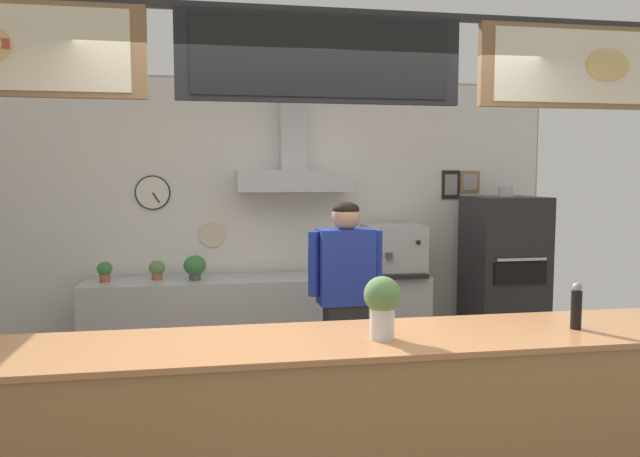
# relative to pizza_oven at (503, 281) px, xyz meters

# --- Properties ---
(back_wall_assembly) EXTENTS (5.55, 2.84, 2.76)m
(back_wall_assembly) POSITION_rel_pizza_oven_xyz_m (-2.14, 0.42, 0.66)
(back_wall_assembly) COLOR #9E9E99
(back_wall_assembly) RESTS_ON ground_plane
(service_counter) EXTENTS (4.89, 0.71, 1.01)m
(service_counter) POSITION_rel_pizza_oven_xyz_m (-2.15, -2.40, -0.31)
(service_counter) COLOR #B77F4C
(service_counter) RESTS_ON ground_plane
(back_prep_counter) EXTENTS (3.17, 0.56, 0.88)m
(back_prep_counter) POSITION_rel_pizza_oven_xyz_m (-2.32, 0.20, -0.38)
(back_prep_counter) COLOR #B7BABF
(back_prep_counter) RESTS_ON ground_plane
(pizza_oven) EXTENTS (0.68, 0.68, 1.73)m
(pizza_oven) POSITION_rel_pizza_oven_xyz_m (0.00, 0.00, 0.00)
(pizza_oven) COLOR #232326
(pizza_oven) RESTS_ON ground_plane
(shop_worker) EXTENTS (0.56, 0.24, 1.64)m
(shop_worker) POSITION_rel_pizza_oven_xyz_m (-1.79, -1.07, 0.08)
(shop_worker) COLOR #232328
(shop_worker) RESTS_ON ground_plane
(espresso_machine) EXTENTS (0.56, 0.54, 0.47)m
(espresso_machine) POSITION_rel_pizza_oven_xyz_m (-1.05, 0.18, 0.30)
(espresso_machine) COLOR #B7BABF
(espresso_machine) RESTS_ON back_prep_counter
(potted_basil) EXTENTS (0.20, 0.20, 0.22)m
(potted_basil) POSITION_rel_pizza_oven_xyz_m (-2.92, 0.16, 0.19)
(potted_basil) COLOR #4C4C51
(potted_basil) RESTS_ON back_prep_counter
(potted_sage) EXTENTS (0.18, 0.18, 0.23)m
(potted_sage) POSITION_rel_pizza_oven_xyz_m (-1.49, 0.19, 0.21)
(potted_sage) COLOR beige
(potted_sage) RESTS_ON back_prep_counter
(potted_rosemary) EXTENTS (0.14, 0.14, 0.18)m
(potted_rosemary) POSITION_rel_pizza_oven_xyz_m (-3.26, 0.24, 0.16)
(potted_rosemary) COLOR #9E563D
(potted_rosemary) RESTS_ON back_prep_counter
(potted_oregano) EXTENTS (0.13, 0.13, 0.18)m
(potted_oregano) POSITION_rel_pizza_oven_xyz_m (-3.71, 0.21, 0.17)
(potted_oregano) COLOR #9E563D
(potted_oregano) RESTS_ON back_prep_counter
(basil_vase) EXTENTS (0.19, 0.19, 0.32)m
(basil_vase) POSITION_rel_pizza_oven_xyz_m (-1.90, -2.47, 0.37)
(basil_vase) COLOR silver
(basil_vase) RESTS_ON service_counter
(pepper_grinder) EXTENTS (0.06, 0.06, 0.25)m
(pepper_grinder) POSITION_rel_pizza_oven_xyz_m (-0.82, -2.45, 0.32)
(pepper_grinder) COLOR black
(pepper_grinder) RESTS_ON service_counter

